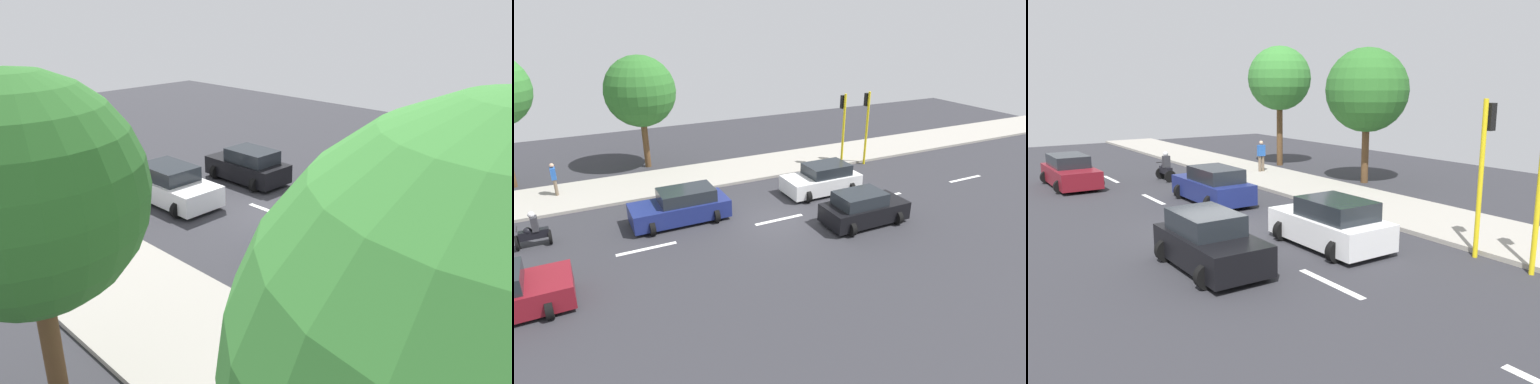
# 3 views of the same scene
# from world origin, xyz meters

# --- Properties ---
(ground_plane) EXTENTS (40.00, 60.00, 0.10)m
(ground_plane) POSITION_xyz_m (0.00, 0.00, -0.05)
(ground_plane) COLOR #2D2D33
(sidewalk) EXTENTS (4.00, 60.00, 0.15)m
(sidewalk) POSITION_xyz_m (7.00, 0.00, 0.07)
(sidewalk) COLOR #9E998E
(sidewalk) RESTS_ON ground
(lane_stripe_far_north) EXTENTS (0.20, 2.40, 0.01)m
(lane_stripe_far_north) POSITION_xyz_m (0.00, -12.00, 0.01)
(lane_stripe_far_north) COLOR white
(lane_stripe_far_north) RESTS_ON ground
(lane_stripe_north) EXTENTS (0.20, 2.40, 0.01)m
(lane_stripe_north) POSITION_xyz_m (0.00, -6.00, 0.01)
(lane_stripe_north) COLOR white
(lane_stripe_north) RESTS_ON ground
(lane_stripe_mid) EXTENTS (0.20, 2.40, 0.01)m
(lane_stripe_mid) POSITION_xyz_m (0.00, 0.00, 0.01)
(lane_stripe_mid) COLOR white
(lane_stripe_mid) RESTS_ON ground
(lane_stripe_south) EXTENTS (0.20, 2.40, 0.01)m
(lane_stripe_south) POSITION_xyz_m (0.00, 6.00, 0.01)
(lane_stripe_south) COLOR white
(lane_stripe_south) RESTS_ON ground
(car_dark_blue) EXTENTS (2.21, 4.34, 1.52)m
(car_dark_blue) POSITION_xyz_m (1.88, 4.00, 0.71)
(car_dark_blue) COLOR navy
(car_dark_blue) RESTS_ON ground
(car_black) EXTENTS (2.16, 3.81, 1.52)m
(car_black) POSITION_xyz_m (-1.92, -3.22, 0.71)
(car_black) COLOR black
(car_black) RESTS_ON ground
(car_white) EXTENTS (2.31, 3.98, 1.52)m
(car_white) POSITION_xyz_m (2.00, -3.58, 0.71)
(car_white) COLOR white
(car_white) RESTS_ON ground
(motorcycle) EXTENTS (0.60, 1.30, 1.53)m
(motorcycle) POSITION_xyz_m (2.23, 9.99, 0.64)
(motorcycle) COLOR black
(motorcycle) RESTS_ON ground
(pedestrian_near_signal) EXTENTS (0.40, 0.24, 1.69)m
(pedestrian_near_signal) POSITION_xyz_m (7.41, 9.02, 1.06)
(pedestrian_near_signal) COLOR #72604C
(pedestrian_near_signal) RESTS_ON sidewalk
(traffic_light_corner) EXTENTS (0.49, 0.24, 4.50)m
(traffic_light_corner) POSITION_xyz_m (4.85, -6.74, 2.93)
(traffic_light_corner) COLOR yellow
(traffic_light_corner) RESTS_ON ground
(traffic_light_midblock) EXTENTS (0.49, 0.24, 4.50)m
(traffic_light_midblock) POSITION_xyz_m (4.85, -8.46, 2.93)
(traffic_light_midblock) COLOR yellow
(traffic_light_midblock) RESTS_ON ground
(street_tree_south) EXTENTS (4.10, 4.10, 6.65)m
(street_tree_south) POSITION_xyz_m (10.26, 3.80, 4.58)
(street_tree_south) COLOR brown
(street_tree_south) RESTS_ON ground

